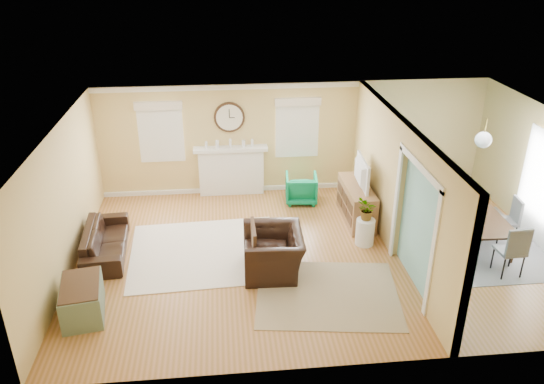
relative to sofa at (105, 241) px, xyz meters
The scene contains 27 objects.
floor 4.01m from the sofa, ahead, with size 9.00×9.00×0.00m, color #905D24.
wall_back 4.86m from the sofa, 33.11° to the left, with size 9.00×0.02×2.60m, color #D7B86E.
wall_front 5.34m from the sofa, 40.52° to the right, with size 9.00×0.02×2.60m, color #D7B86E.
wall_left 1.22m from the sofa, 142.12° to the right, with size 0.02×6.00×2.60m, color #D7B86E.
ceiling 4.63m from the sofa, ahead, with size 9.00×6.00×0.02m, color white.
partition 5.60m from the sofa, ahead, with size 0.17×6.00×2.60m.
fireplace 3.52m from the sofa, 44.94° to the left, with size 1.70×0.30×1.17m.
wall_clock 3.90m from the sofa, 45.92° to the left, with size 0.70×0.07×0.70m.
window_left 3.05m from the sofa, 69.93° to the left, with size 1.05×0.13×1.42m.
window_right 4.97m from the sofa, 32.31° to the left, with size 1.05×0.13×1.42m.
pendant 7.25m from the sofa, ahead, with size 0.30×0.30×0.55m.
rug_cream 1.91m from the sofa, ahead, with size 2.85×2.47×0.02m, color beige.
rug_jute 4.33m from the sofa, 23.48° to the right, with size 2.38×1.95×0.01m, color tan.
rug_grey 7.24m from the sofa, ahead, with size 2.33×2.92×0.01m, color slate.
sofa is the anchor object (origin of this frame).
eames_chair 3.26m from the sofa, 16.24° to the right, with size 1.20×1.05×0.78m, color black.
green_chair 4.46m from the sofa, 24.79° to the left, with size 0.70×0.72×0.66m, color #018249.
trunk 1.86m from the sofa, 90.76° to the right, with size 0.77×1.09×0.58m.
credenza 5.16m from the sofa, ahead, with size 0.52×1.52×0.80m.
tv 5.21m from the sofa, ahead, with size 1.05×0.14×0.61m, color black.
garden_stool 5.02m from the sofa, ahead, with size 0.37×0.37×0.54m, color white.
potted_plant 5.04m from the sofa, ahead, with size 0.40×0.34×0.44m, color #337F33.
dining_table 7.24m from the sofa, ahead, with size 1.70×0.95×0.60m, color #422B1B.
dining_chair_n 7.18m from the sofa, ahead, with size 0.51×0.51×1.02m.
dining_chair_s 7.43m from the sofa, 11.05° to the right, with size 0.47×0.47×1.00m.
dining_chair_w 6.64m from the sofa, ahead, with size 0.39×0.39×0.89m.
dining_chair_e 7.80m from the sofa, ahead, with size 0.45×0.45×0.93m.
Camera 1 is at (-1.70, -8.60, 5.41)m, focal length 35.00 mm.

